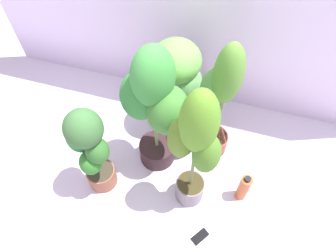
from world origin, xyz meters
The scene contains 8 objects.
ground_plane centered at (0.00, 0.00, 0.00)m, with size 8.00×8.00×0.00m, color silver.
potted_plant_front_right centered at (0.25, -0.07, 0.60)m, with size 0.31×0.27×1.03m.
potted_plant_front_left centered at (-0.35, -0.15, 0.44)m, with size 0.34×0.30×0.75m.
potted_plant_back_center centered at (-0.02, 0.52, 0.47)m, with size 0.44×0.39×0.76m.
potted_plant_center centered at (-0.05, 0.16, 0.59)m, with size 0.50×0.37×1.01m.
potted_plant_back_right centered at (0.30, 0.35, 0.53)m, with size 0.26×0.20×0.97m.
cell_phone centered at (0.39, -0.32, 0.00)m, with size 0.14×0.16×0.01m.
nutrient_bottle centered at (0.58, 0.02, 0.12)m, with size 0.07×0.07×0.26m.
Camera 1 is at (0.34, -0.89, 1.90)m, focal length 31.48 mm.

